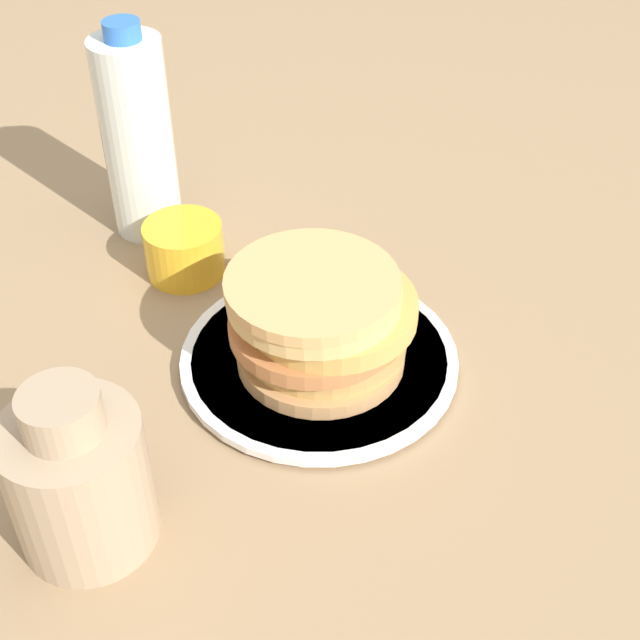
{
  "coord_description": "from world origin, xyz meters",
  "views": [
    {
      "loc": [
        -0.36,
        -0.45,
        0.55
      ],
      "look_at": [
        0.02,
        -0.0,
        0.05
      ],
      "focal_mm": 50.0,
      "sensor_mm": 36.0,
      "label": 1
    }
  ],
  "objects_px": {
    "water_bottle_near": "(138,137)",
    "juice_glass": "(184,250)",
    "pancake_stack": "(321,319)",
    "cream_jug": "(78,478)",
    "plate": "(320,360)"
  },
  "relations": [
    {
      "from": "water_bottle_near",
      "to": "juice_glass",
      "type": "bearing_deg",
      "value": -99.38
    },
    {
      "from": "pancake_stack",
      "to": "cream_jug",
      "type": "xyz_separation_m",
      "value": [
        -0.24,
        -0.03,
        0.0
      ]
    },
    {
      "from": "plate",
      "to": "pancake_stack",
      "type": "xyz_separation_m",
      "value": [
        -0.0,
        -0.0,
        0.05
      ]
    },
    {
      "from": "plate",
      "to": "pancake_stack",
      "type": "height_order",
      "value": "pancake_stack"
    },
    {
      "from": "plate",
      "to": "juice_glass",
      "type": "height_order",
      "value": "juice_glass"
    },
    {
      "from": "pancake_stack",
      "to": "water_bottle_near",
      "type": "height_order",
      "value": "water_bottle_near"
    },
    {
      "from": "water_bottle_near",
      "to": "plate",
      "type": "bearing_deg",
      "value": -89.88
    },
    {
      "from": "juice_glass",
      "to": "cream_jug",
      "type": "height_order",
      "value": "cream_jug"
    },
    {
      "from": "pancake_stack",
      "to": "juice_glass",
      "type": "distance_m",
      "value": 0.2
    },
    {
      "from": "pancake_stack",
      "to": "water_bottle_near",
      "type": "xyz_separation_m",
      "value": [
        0.0,
        0.29,
        0.05
      ]
    },
    {
      "from": "pancake_stack",
      "to": "plate",
      "type": "bearing_deg",
      "value": 69.16
    },
    {
      "from": "cream_jug",
      "to": "plate",
      "type": "bearing_deg",
      "value": 7.21
    },
    {
      "from": "pancake_stack",
      "to": "cream_jug",
      "type": "relative_size",
      "value": 1.14
    },
    {
      "from": "juice_glass",
      "to": "cream_jug",
      "type": "relative_size",
      "value": 0.56
    },
    {
      "from": "plate",
      "to": "cream_jug",
      "type": "relative_size",
      "value": 1.75
    }
  ]
}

